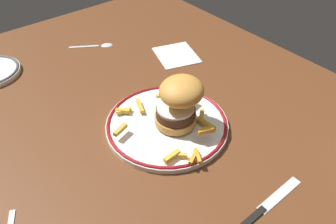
% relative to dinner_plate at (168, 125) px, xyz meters
% --- Properties ---
extents(ground_plane, '(1.37, 1.04, 0.04)m').
position_rel_dinner_plate_xyz_m(ground_plane, '(-0.00, -0.03, -0.03)').
color(ground_plane, brown).
extents(dinner_plate, '(0.27, 0.27, 0.02)m').
position_rel_dinner_plate_xyz_m(dinner_plate, '(0.00, 0.00, 0.00)').
color(dinner_plate, white).
rests_on(dinner_plate, ground_plane).
extents(burger, '(0.11, 0.11, 0.11)m').
position_rel_dinner_plate_xyz_m(burger, '(0.01, 0.02, 0.06)').
color(burger, '#CC8C3F').
rests_on(burger, dinner_plate).
extents(fries_pile, '(0.24, 0.22, 0.03)m').
position_rel_dinner_plate_xyz_m(fries_pile, '(0.02, -0.01, 0.02)').
color(fries_pile, gold).
rests_on(fries_pile, dinner_plate).
extents(knife, '(0.02, 0.18, 0.01)m').
position_rel_dinner_plate_xyz_m(knife, '(0.27, -0.00, -0.01)').
color(knife, black).
rests_on(knife, ground_plane).
extents(spoon, '(0.09, 0.12, 0.01)m').
position_rel_dinner_plate_xyz_m(spoon, '(-0.41, 0.07, -0.00)').
color(spoon, silver).
rests_on(spoon, ground_plane).
extents(napkin, '(0.15, 0.15, 0.00)m').
position_rel_dinner_plate_xyz_m(napkin, '(-0.23, 0.21, -0.01)').
color(napkin, white).
rests_on(napkin, ground_plane).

